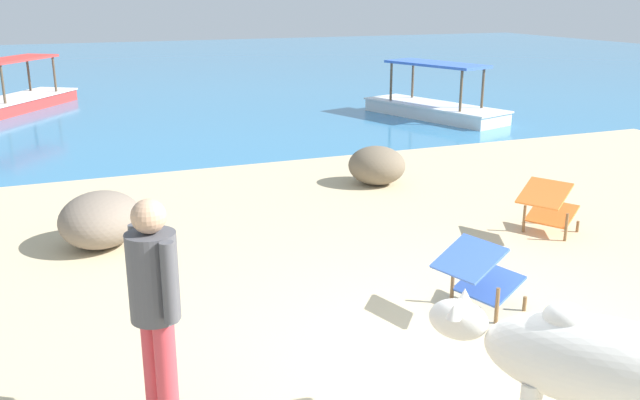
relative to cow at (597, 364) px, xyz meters
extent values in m
cube|color=#CCB78E|center=(-0.09, 1.33, -0.71)|extent=(18.00, 14.00, 0.04)
cube|color=teal|center=(-0.09, 23.33, -0.73)|extent=(60.00, 36.00, 0.03)
cylinder|color=silver|center=(-0.12, 0.36, -0.42)|extent=(0.11, 0.11, 0.53)
ellipsoid|color=silver|center=(0.03, -0.04, 0.01)|extent=(1.38, 1.45, 0.58)
ellipsoid|color=silver|center=(-0.57, 0.63, 0.11)|extent=(0.43, 0.45, 0.27)
cone|color=silver|center=(-0.67, 0.54, 0.22)|extent=(0.14, 0.14, 0.10)
cone|color=silver|center=(-0.47, 0.72, 0.22)|extent=(0.14, 0.14, 0.10)
ellipsoid|color=silver|center=(-0.14, 0.15, 0.26)|extent=(0.36, 0.36, 0.19)
cylinder|color=brown|center=(2.76, 3.91, -0.62)|extent=(0.04, 0.04, 0.14)
cylinder|color=brown|center=(3.01, 3.45, -0.62)|extent=(0.04, 0.04, 0.14)
cylinder|color=brown|center=(2.40, 3.71, -0.52)|extent=(0.04, 0.04, 0.34)
cylinder|color=brown|center=(2.65, 3.25, -0.52)|extent=(0.04, 0.04, 0.34)
cube|color=orange|center=(2.71, 3.58, -0.45)|extent=(0.63, 0.66, 0.21)
cube|color=orange|center=(2.43, 3.43, -0.12)|extent=(0.66, 0.68, 0.23)
cylinder|color=brown|center=(0.86, 2.39, -0.62)|extent=(0.04, 0.04, 0.14)
cylinder|color=brown|center=(1.01, 1.90, -0.62)|extent=(0.04, 0.04, 0.14)
cylinder|color=brown|center=(0.47, 2.28, -0.52)|extent=(0.04, 0.04, 0.34)
cylinder|color=brown|center=(0.61, 1.78, -0.52)|extent=(0.04, 0.04, 0.34)
cube|color=#3D66C6|center=(0.74, 2.09, -0.45)|extent=(0.56, 0.62, 0.21)
cube|color=#3D66C6|center=(0.44, 2.00, -0.12)|extent=(0.59, 0.63, 0.23)
cylinder|color=#CC3D47|center=(-2.43, 1.41, -0.28)|extent=(0.14, 0.14, 0.82)
cylinder|color=#CC3D47|center=(-2.37, 1.24, -0.28)|extent=(0.14, 0.14, 0.82)
cylinder|color=#4C4C51|center=(-2.40, 1.32, 0.42)|extent=(0.32, 0.32, 0.58)
cylinder|color=#4C4C51|center=(-2.46, 1.52, 0.45)|extent=(0.09, 0.09, 0.52)
cylinder|color=#4C4C51|center=(-2.33, 1.13, 0.45)|extent=(0.09, 0.09, 0.52)
sphere|color=tan|center=(-2.40, 1.32, 0.82)|extent=(0.22, 0.22, 0.22)
ellipsoid|color=gray|center=(-2.46, 5.15, -0.37)|extent=(1.29, 1.37, 0.63)
ellipsoid|color=#756651|center=(1.70, 6.37, -0.39)|extent=(1.17, 1.15, 0.59)
cube|color=#C63833|center=(-3.51, 16.33, -0.57)|extent=(2.91, 3.61, 0.28)
cube|color=white|center=(-3.51, 16.33, -0.41)|extent=(3.00, 3.70, 0.04)
cylinder|color=brown|center=(-3.24, 17.44, 0.04)|extent=(0.06, 0.06, 0.95)
cylinder|color=brown|center=(-2.60, 17.02, 0.04)|extent=(0.06, 0.06, 0.95)
cylinder|color=brown|center=(-3.79, 15.22, 0.04)|extent=(0.06, 0.06, 0.95)
cube|color=red|center=(-3.51, 16.33, 0.55)|extent=(2.17, 2.62, 0.06)
cube|color=white|center=(5.69, 11.31, -0.57)|extent=(2.15, 3.76, 0.28)
cube|color=white|center=(5.69, 11.31, -0.41)|extent=(2.23, 3.85, 0.04)
cylinder|color=brown|center=(6.38, 10.40, 0.04)|extent=(0.06, 0.06, 0.95)
cylinder|color=brown|center=(5.65, 10.17, 0.04)|extent=(0.06, 0.06, 0.95)
cylinder|color=brown|center=(5.72, 12.46, 0.04)|extent=(0.06, 0.06, 0.95)
cylinder|color=brown|center=(4.99, 12.22, 0.04)|extent=(0.06, 0.06, 0.95)
cube|color=#3D66C6|center=(5.69, 11.31, 0.55)|extent=(1.66, 2.69, 0.06)
camera|label=1|loc=(-2.91, -2.78, 2.14)|focal=38.58mm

